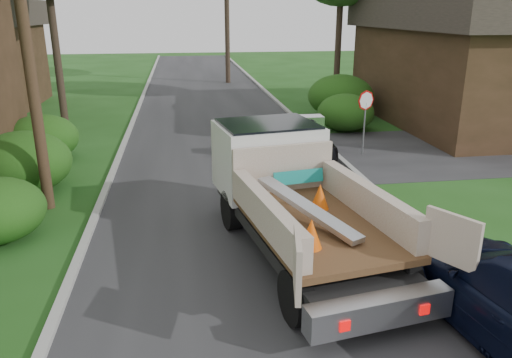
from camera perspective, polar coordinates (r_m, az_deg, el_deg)
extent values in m
plane|color=#1D4714|center=(10.44, 1.86, -11.78)|extent=(120.00, 120.00, 0.00)
cube|color=#28282B|center=(19.64, -3.38, 3.03)|extent=(8.00, 90.00, 0.02)
cube|color=#9E9E99|center=(19.71, -15.35, 2.61)|extent=(0.20, 90.00, 0.12)
cube|color=#9E9E99|center=(20.39, 8.18, 3.62)|extent=(0.20, 90.00, 0.12)
cylinder|color=slate|center=(19.60, 12.23, 5.60)|extent=(0.06, 0.06, 2.00)
cylinder|color=#B20A0A|center=(19.38, 12.46, 8.77)|extent=(0.71, 0.32, 0.76)
cylinder|color=#382619|center=(14.37, -25.05, 15.86)|extent=(0.30, 0.30, 10.00)
cube|color=#342415|center=(27.32, 24.42, 10.66)|extent=(9.00, 12.00, 4.50)
cube|color=#332B26|center=(27.15, 25.32, 17.01)|extent=(9.72, 12.96, 1.60)
ellipsoid|color=#123E0E|center=(16.67, -25.09, 1.73)|extent=(2.86, 2.86, 1.87)
ellipsoid|color=#123E0E|center=(20.03, -23.25, 4.34)|extent=(2.60, 2.60, 1.70)
ellipsoid|color=#123E0E|center=(23.51, 10.21, 7.50)|extent=(2.60, 2.60, 1.70)
ellipsoid|color=#123E0E|center=(26.49, 9.64, 9.32)|extent=(3.38, 3.38, 2.21)
cylinder|color=#2D2119|center=(26.51, -22.14, 15.66)|extent=(0.36, 0.36, 9.00)
cylinder|color=#2D2119|center=(30.28, 9.45, 16.47)|extent=(0.36, 0.36, 8.50)
cylinder|color=#2D2119|center=(39.02, -3.36, 18.95)|extent=(0.36, 0.36, 11.00)
cylinder|color=black|center=(12.66, -2.80, -3.54)|extent=(0.50, 1.06, 1.01)
cylinder|color=black|center=(13.34, 6.11, -2.45)|extent=(0.50, 1.06, 1.01)
cylinder|color=black|center=(9.04, 4.62, -13.34)|extent=(0.50, 1.06, 1.01)
cylinder|color=black|center=(9.96, 16.28, -10.84)|extent=(0.50, 1.06, 1.01)
cube|color=black|center=(11.15, 5.32, -5.72)|extent=(3.30, 6.81, 0.27)
cube|color=silver|center=(12.88, 1.32, 2.43)|extent=(2.78, 2.41, 1.75)
cube|color=black|center=(12.72, 1.34, 5.12)|extent=(2.58, 2.21, 0.62)
cube|color=#472D19|center=(10.32, 7.11, -5.26)|extent=(3.11, 4.41, 0.14)
cube|color=beige|center=(11.85, 3.12, 1.24)|extent=(2.46, 0.52, 1.13)
cube|color=beige|center=(9.77, 1.18, -4.02)|extent=(0.91, 3.82, 0.68)
cube|color=beige|center=(10.68, 12.69, -2.48)|extent=(0.91, 3.82, 0.68)
cube|color=silver|center=(8.70, 13.88, -14.40)|extent=(2.62, 0.81, 0.51)
cube|color=#B20505|center=(8.23, 10.11, -16.21)|extent=(0.19, 0.07, 0.18)
cube|color=#B20505|center=(8.94, 18.71, -13.95)|extent=(0.19, 0.07, 0.18)
cube|color=beige|center=(7.73, 4.75, -9.62)|extent=(0.27, 1.01, 0.90)
cube|color=beige|center=(9.11, 21.45, -6.39)|extent=(0.58, 0.93, 0.90)
cube|color=silver|center=(10.18, 5.78, -3.22)|extent=(1.64, 2.74, 0.52)
cone|color=#F2590A|center=(9.10, 6.33, -6.22)|extent=(0.47, 0.47, 0.56)
cone|color=#F2590A|center=(10.89, 7.31, -1.98)|extent=(0.47, 0.47, 0.56)
cube|color=#148C84|center=(11.75, 4.88, 0.24)|extent=(1.24, 0.31, 0.32)
imported|color=black|center=(18.38, 4.50, 4.42)|extent=(3.46, 5.97, 1.57)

